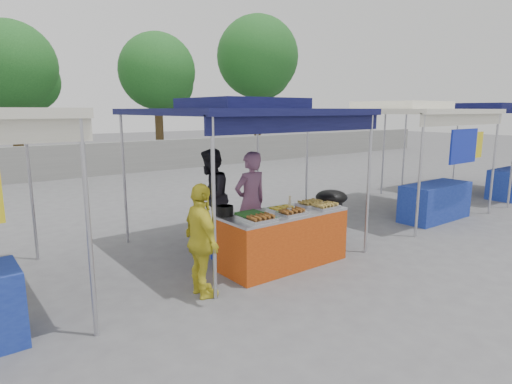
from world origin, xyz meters
TOP-DOWN VIEW (x-y plane):
  - ground_plane at (0.00, 0.00)m, footprint 80.00×80.00m
  - back_wall at (0.00, 11.00)m, footprint 40.00×0.25m
  - main_canopy at (0.00, 0.97)m, footprint 3.20×3.20m
  - neighbor_stall_right at (4.50, 0.57)m, footprint 3.20×3.20m
  - neighbor_stall_far at (8.50, 0.57)m, footprint 3.20×3.20m
  - tree_1 at (-1.38, 13.23)m, footprint 3.33×3.24m
  - tree_2 at (4.27, 13.14)m, footprint 3.40×3.32m
  - tree_3 at (9.77, 13.06)m, footprint 4.13×4.13m
  - vendor_table at (0.00, -0.10)m, footprint 2.00×0.80m
  - food_tray_fl at (-0.63, -0.34)m, footprint 0.42×0.30m
  - food_tray_fm at (-0.04, -0.32)m, footprint 0.42×0.30m
  - food_tray_fr at (0.65, -0.34)m, footprint 0.42×0.30m
  - food_tray_bl at (-0.62, -0.05)m, footprint 0.42×0.30m
  - food_tray_bm at (0.02, -0.03)m, footprint 0.42×0.30m
  - food_tray_br at (0.62, -0.05)m, footprint 0.42×0.30m
  - cooking_pot at (-0.85, 0.25)m, footprint 0.25×0.25m
  - skewer_cup at (-0.04, -0.27)m, footprint 0.07×0.07m
  - wok_burner at (1.49, 0.29)m, footprint 0.57×0.57m
  - crate_left at (-0.49, 0.61)m, footprint 0.56×0.39m
  - crate_right at (0.15, 0.44)m, footprint 0.56×0.39m
  - crate_stacked at (0.15, 0.44)m, footprint 0.51×0.36m
  - vendor_woman at (-0.03, 0.72)m, footprint 0.63×0.42m
  - helper_man at (-0.27, 1.58)m, footprint 1.05×1.04m
  - customer_person at (-1.58, -0.33)m, footprint 0.46×0.91m

SIDE VIEW (x-z plane):
  - ground_plane at x=0.00m, z-range 0.00..0.00m
  - crate_right at x=0.15m, z-range 0.00..0.33m
  - crate_left at x=-0.49m, z-range 0.00..0.33m
  - vendor_table at x=0.00m, z-range 0.00..0.85m
  - crate_stacked at x=0.15m, z-range 0.33..0.64m
  - wok_burner at x=1.49m, z-range 0.09..1.05m
  - back_wall at x=0.00m, z-range 0.00..1.20m
  - customer_person at x=-1.58m, z-range 0.00..1.48m
  - helper_man at x=-0.27m, z-range 0.00..1.71m
  - vendor_woman at x=-0.03m, z-range 0.00..1.71m
  - food_tray_fl at x=-0.63m, z-range 0.85..0.92m
  - food_tray_fm at x=-0.04m, z-range 0.85..0.92m
  - food_tray_fr at x=0.65m, z-range 0.85..0.92m
  - food_tray_bl at x=-0.62m, z-range 0.85..0.92m
  - food_tray_bm at x=0.02m, z-range 0.85..0.92m
  - food_tray_br at x=0.62m, z-range 0.85..0.92m
  - skewer_cup at x=-0.04m, z-range 0.85..0.94m
  - cooking_pot at x=-0.85m, z-range 0.85..1.00m
  - neighbor_stall_right at x=4.50m, z-range 0.32..2.89m
  - neighbor_stall_far at x=8.50m, z-range 0.32..2.89m
  - main_canopy at x=0.00m, z-range 1.08..3.65m
  - tree_1 at x=-1.38m, z-range 1.02..6.58m
  - tree_2 at x=4.27m, z-range 1.05..6.76m
  - tree_3 at x=9.77m, z-range 1.31..8.41m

